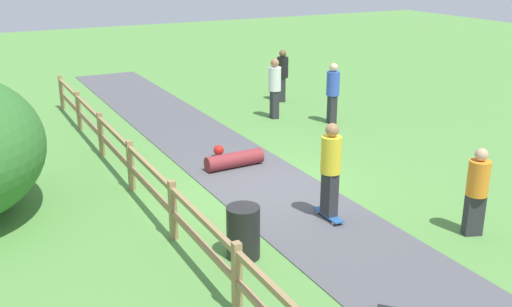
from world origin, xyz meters
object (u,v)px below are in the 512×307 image
bystander_orange (477,188)px  bystander_white (275,85)px  bystander_blue (333,90)px  bystander_black (283,73)px  skater_riding (331,166)px  skater_fallen (233,159)px  trash_bin (243,232)px

bystander_orange → bystander_white: (0.70, 8.53, 0.11)m
bystander_blue → bystander_black: bearing=89.3°
skater_riding → skater_fallen: (-0.37, 3.45, -0.87)m
skater_fallen → bystander_black: bearing=50.0°
trash_bin → bystander_blue: bearing=45.7°
skater_riding → skater_fallen: size_ratio=1.31×
trash_bin → bystander_white: (4.72, 7.37, 0.56)m
skater_fallen → bystander_orange: bearing=-66.1°
trash_bin → skater_riding: 2.25m
bystander_black → bystander_orange: (-1.97, -10.26, -0.07)m
skater_riding → bystander_blue: size_ratio=1.05×
bystander_black → skater_fallen: bearing=-130.0°
skater_riding → skater_fallen: skater_riding is taller
trash_bin → bystander_orange: bystander_orange is taller
skater_riding → bystander_orange: 2.59m
bystander_blue → bystander_white: 1.77m
bystander_blue → trash_bin: bearing=-134.3°
trash_bin → bystander_black: 10.90m
trash_bin → bystander_black: (5.99, 9.10, 0.51)m
skater_fallen → bystander_white: size_ratio=0.79×
skater_riding → bystander_white: (2.63, 6.80, -0.07)m
bystander_black → skater_riding: bearing=-114.6°
trash_bin → skater_fallen: size_ratio=0.63×
bystander_black → bystander_orange: size_ratio=1.06×
skater_riding → bystander_blue: (3.86, 5.54, -0.09)m
bystander_blue → bystander_orange: bystander_blue is taller
bystander_blue → skater_fallen: bearing=-153.7°
trash_bin → bystander_white: 8.77m
skater_fallen → bystander_white: bearing=48.3°
skater_fallen → trash_bin: bearing=-113.2°
bystander_blue → bystander_orange: 7.52m
skater_fallen → bystander_black: size_ratio=0.82×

